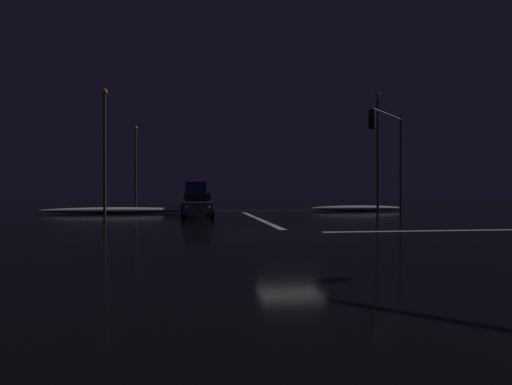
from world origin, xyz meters
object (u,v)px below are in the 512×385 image
at_px(sedan_red, 193,201).
at_px(streetlamp_left_near, 105,142).
at_px(sedan_gray, 198,205).
at_px(sedan_green, 194,200).
at_px(traffic_signal_ne, 390,144).
at_px(streetlamp_left_far, 136,160).
at_px(sedan_silver, 196,202).
at_px(streetlamp_right_near, 378,144).
at_px(box_truck, 196,191).

relative_size(sedan_red, streetlamp_left_near, 0.48).
distance_m(sedan_gray, sedan_green, 17.82).
bearing_deg(sedan_gray, traffic_signal_ne, -14.70).
bearing_deg(sedan_gray, sedan_green, 91.11).
bearing_deg(streetlamp_left_far, sedan_gray, -71.53).
bearing_deg(sedan_silver, traffic_signal_ne, -37.41).
height_order(sedan_gray, sedan_green, same).
bearing_deg(streetlamp_left_far, streetlamp_right_near, -38.16).
bearing_deg(streetlamp_left_near, streetlamp_right_near, 0.00).
distance_m(sedan_gray, sedan_silver, 5.97).
bearing_deg(box_truck, streetlamp_right_near, -57.97).
xyz_separation_m(sedan_red, streetlamp_left_near, (-6.15, -8.93, 4.37)).
bearing_deg(streetlamp_right_near, sedan_red, 147.85).
bearing_deg(streetlamp_left_near, sedan_green, 66.61).
relative_size(box_truck, streetlamp_left_near, 0.92).
distance_m(sedan_red, traffic_signal_ne, 20.07).
relative_size(box_truck, streetlamp_left_far, 0.95).
bearing_deg(streetlamp_left_far, sedan_red, -48.97).
bearing_deg(sedan_green, streetlamp_right_near, -45.20).
bearing_deg(traffic_signal_ne, sedan_silver, 142.59).
relative_size(sedan_green, streetlamp_left_far, 0.50).
bearing_deg(sedan_red, box_truck, 88.86).
bearing_deg(streetlamp_right_near, sedan_gray, -165.68).
xyz_separation_m(sedan_red, streetlamp_left_far, (-6.15, 7.07, 4.23)).
bearing_deg(streetlamp_right_near, box_truck, 122.03).
xyz_separation_m(sedan_silver, sedan_red, (-0.28, 6.50, 0.00)).
height_order(sedan_green, box_truck, box_truck).
xyz_separation_m(sedan_green, streetlamp_left_far, (-6.18, 1.72, 4.23)).
height_order(sedan_red, streetlamp_left_near, streetlamp_left_near).
relative_size(sedan_silver, traffic_signal_ne, 0.65).
bearing_deg(sedan_red, streetlamp_right_near, -32.15).
relative_size(sedan_silver, streetlamp_right_near, 0.46).
xyz_separation_m(streetlamp_left_near, streetlamp_left_far, (0.00, 16.00, -0.14)).
bearing_deg(sedan_green, sedan_silver, -88.82).
height_order(sedan_gray, streetlamp_left_far, streetlamp_left_far).
relative_size(sedan_silver, box_truck, 0.52).
distance_m(sedan_silver, traffic_signal_ne, 15.38).
bearing_deg(box_truck, streetlamp_left_near, -106.05).
height_order(sedan_gray, traffic_signal_ne, traffic_signal_ne).
xyz_separation_m(sedan_gray, traffic_signal_ne, (11.73, -3.08, 3.82)).
xyz_separation_m(box_truck, traffic_signal_ne, (11.84, -28.91, 2.91)).
height_order(sedan_green, traffic_signal_ne, traffic_signal_ne).
relative_size(sedan_gray, traffic_signal_ne, 0.65).
height_order(sedan_green, streetlamp_left_near, streetlamp_left_near).
relative_size(box_truck, streetlamp_right_near, 0.89).
bearing_deg(box_truck, streetlamp_left_far, -135.54).
height_order(sedan_red, streetlamp_left_far, streetlamp_left_far).
distance_m(sedan_gray, traffic_signal_ne, 12.71).
bearing_deg(box_truck, traffic_signal_ne, -67.73).
xyz_separation_m(sedan_gray, box_truck, (-0.11, 25.83, 0.91)).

